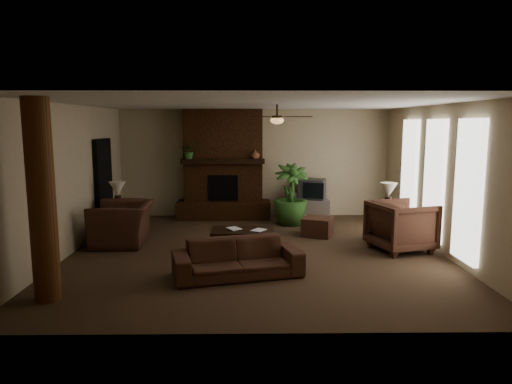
{
  "coord_description": "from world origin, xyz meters",
  "views": [
    {
      "loc": [
        -0.13,
        -8.6,
        2.45
      ],
      "look_at": [
        0.0,
        0.4,
        1.1
      ],
      "focal_mm": 32.32,
      "sensor_mm": 36.0,
      "label": 1
    }
  ],
  "objects_px": {
    "log_column": "(42,201)",
    "tv_stand": "(312,208)",
    "armchair_right": "(402,224)",
    "coffee_table": "(243,232)",
    "floor_plant": "(290,208)",
    "armchair_left": "(122,217)",
    "lamp_right": "(389,192)",
    "ottoman": "(318,227)",
    "side_table_left": "(120,223)",
    "side_table_right": "(386,226)",
    "floor_vase": "(292,202)",
    "sofa": "(238,252)",
    "lamp_left": "(118,191)"
  },
  "relations": [
    {
      "from": "sofa",
      "to": "tv_stand",
      "type": "relative_size",
      "value": 2.41
    },
    {
      "from": "tv_stand",
      "to": "side_table_left",
      "type": "height_order",
      "value": "side_table_left"
    },
    {
      "from": "coffee_table",
      "to": "floor_vase",
      "type": "bearing_deg",
      "value": 68.58
    },
    {
      "from": "sofa",
      "to": "lamp_left",
      "type": "bearing_deg",
      "value": 120.14
    },
    {
      "from": "armchair_right",
      "to": "coffee_table",
      "type": "xyz_separation_m",
      "value": [
        -3.07,
        -0.03,
        -0.16
      ]
    },
    {
      "from": "tv_stand",
      "to": "lamp_right",
      "type": "distance_m",
      "value": 2.63
    },
    {
      "from": "sofa",
      "to": "side_table_right",
      "type": "xyz_separation_m",
      "value": [
        3.11,
        2.41,
        -0.12
      ]
    },
    {
      "from": "log_column",
      "to": "tv_stand",
      "type": "xyz_separation_m",
      "value": [
        4.44,
        5.55,
        -1.15
      ]
    },
    {
      "from": "lamp_left",
      "to": "lamp_right",
      "type": "distance_m",
      "value": 5.81
    },
    {
      "from": "sofa",
      "to": "armchair_left",
      "type": "xyz_separation_m",
      "value": [
        -2.39,
        2.05,
        0.17
      ]
    },
    {
      "from": "armchair_right",
      "to": "lamp_right",
      "type": "bearing_deg",
      "value": -18.51
    },
    {
      "from": "armchair_right",
      "to": "lamp_left",
      "type": "xyz_separation_m",
      "value": [
        -5.78,
        1.23,
        0.47
      ]
    },
    {
      "from": "lamp_right",
      "to": "coffee_table",
      "type": "bearing_deg",
      "value": -162.19
    },
    {
      "from": "side_table_left",
      "to": "side_table_right",
      "type": "height_order",
      "value": "same"
    },
    {
      "from": "log_column",
      "to": "lamp_right",
      "type": "xyz_separation_m",
      "value": [
        5.77,
        3.41,
        -0.4
      ]
    },
    {
      "from": "armchair_right",
      "to": "coffee_table",
      "type": "relative_size",
      "value": 0.89
    },
    {
      "from": "floor_plant",
      "to": "lamp_left",
      "type": "bearing_deg",
      "value": -163.91
    },
    {
      "from": "side_table_left",
      "to": "tv_stand",
      "type": "bearing_deg",
      "value": 22.39
    },
    {
      "from": "ottoman",
      "to": "side_table_right",
      "type": "height_order",
      "value": "side_table_right"
    },
    {
      "from": "lamp_right",
      "to": "floor_vase",
      "type": "bearing_deg",
      "value": 131.0
    },
    {
      "from": "log_column",
      "to": "floor_vase",
      "type": "relative_size",
      "value": 3.64
    },
    {
      "from": "coffee_table",
      "to": "tv_stand",
      "type": "relative_size",
      "value": 1.41
    },
    {
      "from": "armchair_right",
      "to": "side_table_left",
      "type": "height_order",
      "value": "armchair_right"
    },
    {
      "from": "sofa",
      "to": "ottoman",
      "type": "bearing_deg",
      "value": 43.56
    },
    {
      "from": "lamp_right",
      "to": "tv_stand",
      "type": "bearing_deg",
      "value": 121.79
    },
    {
      "from": "armchair_left",
      "to": "floor_plant",
      "type": "xyz_separation_m",
      "value": [
        3.58,
        1.76,
        -0.15
      ]
    },
    {
      "from": "lamp_right",
      "to": "armchair_left",
      "type": "bearing_deg",
      "value": -176.0
    },
    {
      "from": "armchair_left",
      "to": "sofa",
      "type": "bearing_deg",
      "value": 46.52
    },
    {
      "from": "floor_vase",
      "to": "floor_plant",
      "type": "xyz_separation_m",
      "value": [
        -0.1,
        -0.76,
        -0.02
      ]
    },
    {
      "from": "ottoman",
      "to": "log_column",
      "type": "bearing_deg",
      "value": -139.73
    },
    {
      "from": "ottoman",
      "to": "lamp_right",
      "type": "distance_m",
      "value": 1.68
    },
    {
      "from": "coffee_table",
      "to": "ottoman",
      "type": "relative_size",
      "value": 2.0
    },
    {
      "from": "side_table_left",
      "to": "floor_plant",
      "type": "bearing_deg",
      "value": 15.56
    },
    {
      "from": "log_column",
      "to": "floor_plant",
      "type": "relative_size",
      "value": 1.89
    },
    {
      "from": "armchair_left",
      "to": "ottoman",
      "type": "xyz_separation_m",
      "value": [
        4.08,
        0.64,
        -0.37
      ]
    },
    {
      "from": "ottoman",
      "to": "floor_vase",
      "type": "bearing_deg",
      "value": 102.06
    },
    {
      "from": "log_column",
      "to": "coffee_table",
      "type": "distance_m",
      "value": 3.76
    },
    {
      "from": "coffee_table",
      "to": "side_table_right",
      "type": "xyz_separation_m",
      "value": [
        3.05,
        0.96,
        -0.1
      ]
    },
    {
      "from": "floor_vase",
      "to": "lamp_left",
      "type": "relative_size",
      "value": 1.18
    },
    {
      "from": "log_column",
      "to": "side_table_right",
      "type": "xyz_separation_m",
      "value": [
        5.74,
        3.38,
        -1.12
      ]
    },
    {
      "from": "floor_plant",
      "to": "side_table_left",
      "type": "relative_size",
      "value": 2.69
    },
    {
      "from": "coffee_table",
      "to": "lamp_right",
      "type": "distance_m",
      "value": 3.3
    },
    {
      "from": "floor_vase",
      "to": "lamp_right",
      "type": "bearing_deg",
      "value": -49.0
    },
    {
      "from": "armchair_left",
      "to": "side_table_right",
      "type": "distance_m",
      "value": 5.52
    },
    {
      "from": "tv_stand",
      "to": "side_table_right",
      "type": "distance_m",
      "value": 2.53
    },
    {
      "from": "coffee_table",
      "to": "lamp_right",
      "type": "relative_size",
      "value": 1.85
    },
    {
      "from": "armchair_left",
      "to": "lamp_right",
      "type": "bearing_deg",
      "value": 91.16
    },
    {
      "from": "log_column",
      "to": "armchair_right",
      "type": "distance_m",
      "value": 6.31
    },
    {
      "from": "coffee_table",
      "to": "tv_stand",
      "type": "distance_m",
      "value": 3.6
    },
    {
      "from": "log_column",
      "to": "coffee_table",
      "type": "height_order",
      "value": "log_column"
    }
  ]
}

